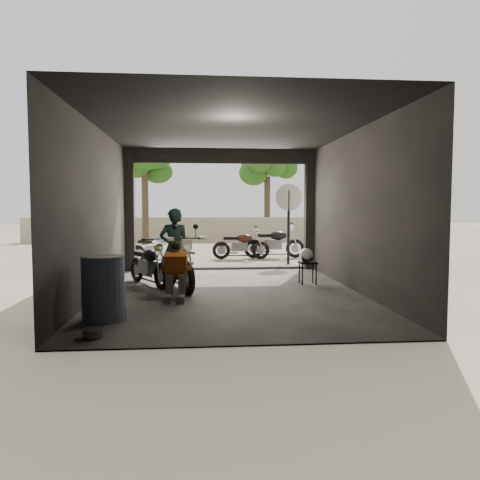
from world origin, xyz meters
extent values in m
plane|color=#7A6D56|center=(0.00, 0.00, 0.00)|extent=(80.00, 80.00, 0.00)
cube|color=#2D2B28|center=(0.00, 0.00, 0.01)|extent=(5.00, 7.00, 0.02)
plane|color=black|center=(0.00, 0.00, 3.20)|extent=(7.00, 7.00, 0.00)
cube|color=black|center=(0.00, -3.50, 1.60)|extent=(5.00, 0.02, 3.20)
cube|color=black|center=(-2.50, 0.00, 1.60)|extent=(0.02, 7.00, 3.20)
cube|color=black|center=(2.50, 0.00, 1.60)|extent=(0.02, 7.00, 3.20)
cube|color=black|center=(-2.38, 3.38, 1.60)|extent=(0.24, 0.24, 3.20)
cube|color=black|center=(2.38, 3.38, 1.60)|extent=(0.24, 0.24, 3.20)
cube|color=black|center=(0.00, 3.42, 3.02)|extent=(5.00, 0.16, 0.36)
cube|color=#2D2B28|center=(0.00, 3.50, 0.04)|extent=(5.00, 0.25, 0.08)
cube|color=gray|center=(0.00, 14.00, 0.60)|extent=(18.00, 0.30, 1.20)
cylinder|color=#382B1E|center=(-3.00, 12.50, 1.79)|extent=(0.30, 0.30, 3.58)
ellipsoid|color=#1E4C14|center=(-3.00, 12.50, 4.03)|extent=(2.20, 2.20, 3.14)
cylinder|color=#382B1E|center=(2.80, 14.00, 1.60)|extent=(0.30, 0.30, 3.20)
ellipsoid|color=#1E4C14|center=(2.80, 14.00, 3.60)|extent=(2.20, 2.20, 2.80)
imported|color=black|center=(-1.10, 0.71, 0.83)|extent=(0.63, 0.44, 1.67)
cube|color=black|center=(1.76, 0.90, 0.49)|extent=(0.36, 0.36, 0.04)
cylinder|color=black|center=(1.61, 0.75, 0.24)|extent=(0.03, 0.03, 0.49)
cylinder|color=black|center=(1.91, 0.75, 0.24)|extent=(0.03, 0.03, 0.49)
cylinder|color=black|center=(1.61, 1.05, 0.24)|extent=(0.03, 0.03, 0.49)
cylinder|color=black|center=(1.91, 1.05, 0.24)|extent=(0.03, 0.03, 0.49)
ellipsoid|color=silver|center=(1.73, 0.93, 0.65)|extent=(0.31, 0.32, 0.29)
cylinder|color=#41526D|center=(-2.00, -2.05, 0.48)|extent=(0.80, 0.80, 0.96)
cylinder|color=black|center=(2.05, 4.57, 1.09)|extent=(0.08, 0.08, 2.18)
cylinder|color=silver|center=(2.05, 4.55, 1.98)|extent=(0.79, 0.03, 0.79)
camera|label=1|loc=(-0.60, -9.00, 1.68)|focal=35.00mm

